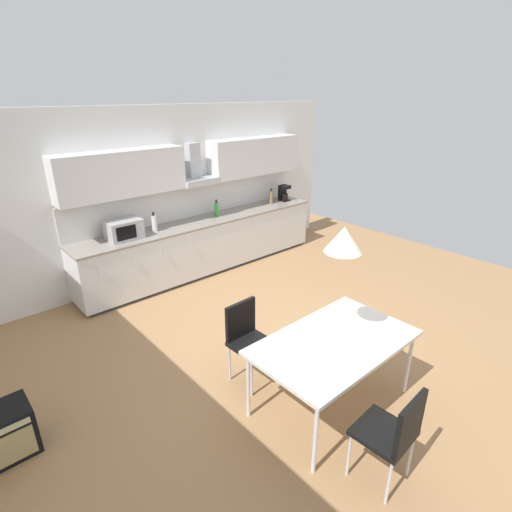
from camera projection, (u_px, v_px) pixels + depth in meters
The scene contains 15 objects.
ground_plane at pixel (277, 350), 4.77m from camera, with size 9.38×8.47×0.02m, color #9E754C.
wall_back at pixel (151, 196), 6.25m from camera, with size 7.51×0.10×2.68m, color white.
kitchen_counter at pixel (206, 245), 6.77m from camera, with size 4.38×0.67×0.89m.
backsplash_tile at pixel (193, 201), 6.72m from camera, with size 4.36×0.02×0.52m, color silver.
upper_wall_cabinets at pixel (196, 164), 6.37m from camera, with size 4.36×0.40×0.64m.
microwave at pixel (124, 229), 5.70m from camera, with size 0.48×0.35×0.28m.
coffee_maker at pixel (284, 193), 7.71m from camera, with size 0.18×0.19×0.30m.
bottle_white at pixel (154, 223), 6.00m from camera, with size 0.08×0.08×0.30m.
bottle_green at pixel (216, 209), 6.78m from camera, with size 0.07×0.07×0.28m.
bottle_brown at pixel (271, 197), 7.50m from camera, with size 0.07×0.07×0.29m.
dining_table at pixel (334, 344), 3.69m from camera, with size 1.53×0.93×0.73m.
chair_near_left at pixel (395, 430), 2.96m from camera, with size 0.42×0.42×0.87m.
chair_far_left at pixel (247, 334), 4.12m from camera, with size 0.41×0.41×0.87m.
guitar_amp at pixel (0, 435), 3.30m from camera, with size 0.52×0.37×0.44m.
pendant_lamp at pixel (344, 239), 3.29m from camera, with size 0.32×0.32×0.22m, color silver.
Camera 1 is at (-2.83, -2.81, 2.86)m, focal length 28.00 mm.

